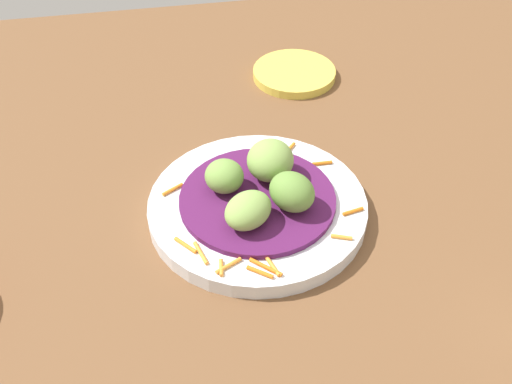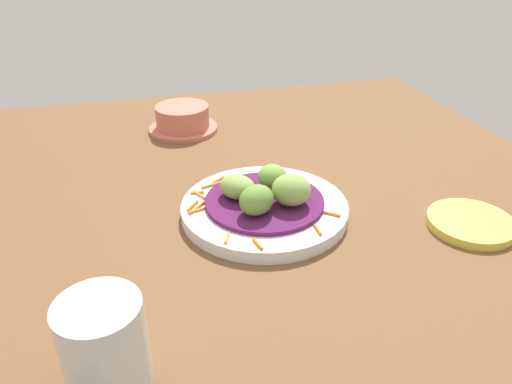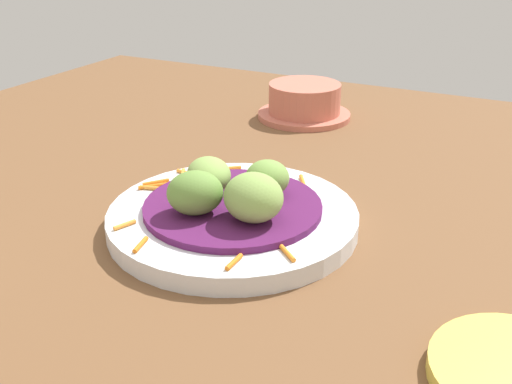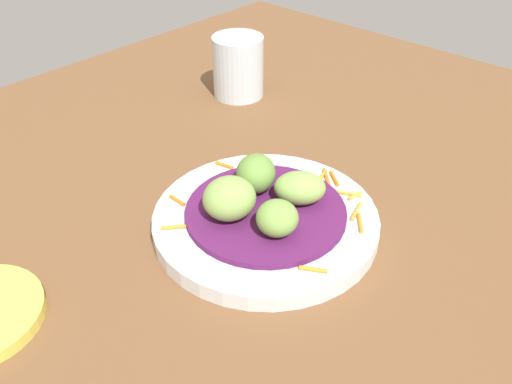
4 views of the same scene
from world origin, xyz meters
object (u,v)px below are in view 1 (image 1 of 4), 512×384
object	(u,v)px
guac_scoop_left	(224,176)
guac_scoop_center	(244,209)
guac_scoop_right	(292,192)
main_plate	(257,208)
side_plate_small	(294,73)
guac_scoop_back	(270,160)

from	to	relation	value
guac_scoop_left	guac_scoop_center	bearing A→B (deg)	13.06
guac_scoop_right	main_plate	bearing A→B (deg)	-121.94
guac_scoop_right	side_plate_small	size ratio (longest dim) A/B	0.44
guac_scoop_right	guac_scoop_back	size ratio (longest dim) A/B	0.93
guac_scoop_center	guac_scoop_back	world-z (taller)	guac_scoop_back
main_plate	guac_scoop_left	size ratio (longest dim) A/B	5.58
guac_scoop_center	guac_scoop_right	size ratio (longest dim) A/B	1.06
guac_scoop_center	side_plate_small	size ratio (longest dim) A/B	0.46
main_plate	guac_scoop_back	distance (cm)	5.29
main_plate	guac_scoop_right	distance (cm)	5.18
main_plate	guac_scoop_back	bearing A→B (deg)	148.06
main_plate	guac_scoop_center	world-z (taller)	guac_scoop_center
main_plate	guac_scoop_right	xyz separation A→B (cm)	(2.00, 3.20, 3.54)
main_plate	guac_scoop_left	world-z (taller)	guac_scoop_left
guac_scoop_left	guac_scoop_back	xyz separation A→B (cm)	(-1.21, 5.20, 0.42)
guac_scoop_left	guac_scoop_center	size ratio (longest dim) A/B	0.79
guac_scoop_left	main_plate	bearing A→B (deg)	58.06
main_plate	side_plate_small	world-z (taller)	main_plate
main_plate	side_plate_small	size ratio (longest dim) A/B	2.03
guac_scoop_left	guac_scoop_center	world-z (taller)	guac_scoop_left
guac_scoop_left	side_plate_small	distance (cm)	27.93
guac_scoop_back	side_plate_small	xyz separation A→B (cm)	(-23.05, 8.15, -4.00)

